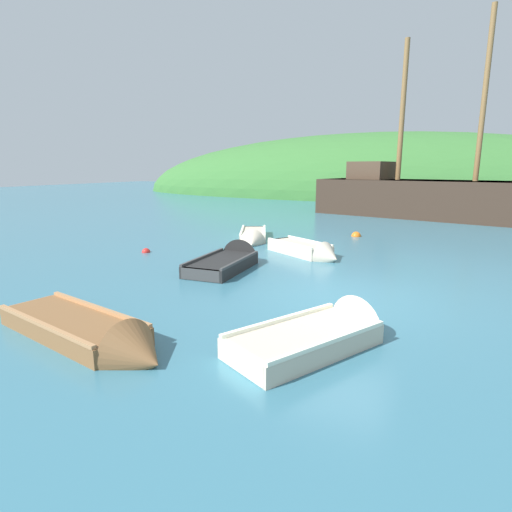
{
  "coord_description": "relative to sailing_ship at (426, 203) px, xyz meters",
  "views": [
    {
      "loc": [
        2.34,
        -9.01,
        2.94
      ],
      "look_at": [
        -3.05,
        1.78,
        0.33
      ],
      "focal_mm": 28.85,
      "sensor_mm": 36.0,
      "label": 1
    }
  ],
  "objects": [
    {
      "name": "buoy_red",
      "position": [
        -7.92,
        -15.63,
        -0.86
      ],
      "size": [
        0.3,
        0.3,
        0.3
      ],
      "primitive_type": "sphere",
      "color": "red",
      "rests_on": "ground"
    },
    {
      "name": "rowboat_center",
      "position": [
        -2.62,
        -13.64,
        -0.73
      ],
      "size": [
        3.09,
        2.3,
        0.94
      ],
      "rotation": [
        0.0,
        0.0,
        5.77
      ],
      "color": "beige",
      "rests_on": "ground"
    },
    {
      "name": "shore_hill",
      "position": [
        -6.73,
        17.42,
        -0.86
      ],
      "size": [
        55.66,
        18.77,
        12.75
      ],
      "primitive_type": "ellipsoid",
      "color": "#387033",
      "rests_on": "ground"
    },
    {
      "name": "sailing_ship",
      "position": [
        0.0,
        0.0,
        0.0
      ],
      "size": [
        15.87,
        6.55,
        11.93
      ],
      "rotation": [
        0.0,
        0.0,
        -0.2
      ],
      "color": "#38281E",
      "rests_on": "ground"
    },
    {
      "name": "rowboat_near_dock",
      "position": [
        -5.66,
        -11.75,
        -0.77
      ],
      "size": [
        2.42,
        3.59,
        0.98
      ],
      "rotation": [
        0.0,
        0.0,
        5.16
      ],
      "color": "beige",
      "rests_on": "ground"
    },
    {
      "name": "rowboat_far",
      "position": [
        -4.23,
        -16.08,
        -0.75
      ],
      "size": [
        1.5,
        3.28,
        1.21
      ],
      "rotation": [
        0.0,
        0.0,
        1.65
      ],
      "color": "black",
      "rests_on": "ground"
    },
    {
      "name": "rowboat_portside",
      "position": [
        0.05,
        -20.15,
        -0.75
      ],
      "size": [
        2.49,
        3.39,
        1.16
      ],
      "rotation": [
        0.0,
        0.0,
        1.11
      ],
      "color": "beige",
      "rests_on": "ground"
    },
    {
      "name": "rowboat_outer_left",
      "position": [
        -3.51,
        -21.98,
        -0.76
      ],
      "size": [
        4.01,
        1.76,
        1.07
      ],
      "rotation": [
        0.0,
        0.0,
        6.11
      ],
      "color": "brown",
      "rests_on": "ground"
    },
    {
      "name": "ground_plane",
      "position": [
        -0.44,
        -17.59,
        -0.86
      ],
      "size": [
        120.0,
        120.0,
        0.0
      ],
      "primitive_type": "plane",
      "color": "teal"
    },
    {
      "name": "buoy_orange",
      "position": [
        -2.08,
        -8.89,
        -0.86
      ],
      "size": [
        0.41,
        0.41,
        0.41
      ],
      "primitive_type": "sphere",
      "color": "orange",
      "rests_on": "ground"
    }
  ]
}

